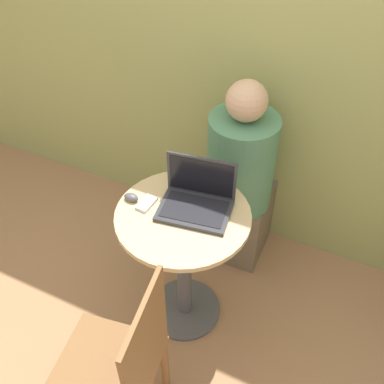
{
  "coord_description": "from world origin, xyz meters",
  "views": [
    {
      "loc": [
        0.64,
        -1.25,
        2.17
      ],
      "look_at": [
        0.02,
        0.05,
        0.86
      ],
      "focal_mm": 42.0,
      "sensor_mm": 36.0,
      "label": 1
    }
  ],
  "objects_px": {
    "person_seated": "(242,186)",
    "chair_empty": "(122,368)",
    "laptop": "(197,199)",
    "cell_phone": "(146,204)"
  },
  "relations": [
    {
      "from": "cell_phone",
      "to": "person_seated",
      "type": "height_order",
      "value": "person_seated"
    },
    {
      "from": "cell_phone",
      "to": "chair_empty",
      "type": "xyz_separation_m",
      "value": [
        0.21,
        -0.6,
        -0.29
      ]
    },
    {
      "from": "cell_phone",
      "to": "person_seated",
      "type": "bearing_deg",
      "value": 66.77
    },
    {
      "from": "chair_empty",
      "to": "person_seated",
      "type": "distance_m",
      "value": 1.19
    },
    {
      "from": "laptop",
      "to": "chair_empty",
      "type": "xyz_separation_m",
      "value": [
        -0.0,
        -0.68,
        -0.33
      ]
    },
    {
      "from": "laptop",
      "to": "cell_phone",
      "type": "relative_size",
      "value": 3.27
    },
    {
      "from": "person_seated",
      "to": "chair_empty",
      "type": "bearing_deg",
      "value": -92.2
    },
    {
      "from": "laptop",
      "to": "chair_empty",
      "type": "bearing_deg",
      "value": -90.11
    },
    {
      "from": "laptop",
      "to": "person_seated",
      "type": "relative_size",
      "value": 0.3
    },
    {
      "from": "cell_phone",
      "to": "person_seated",
      "type": "relative_size",
      "value": 0.09
    }
  ]
}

